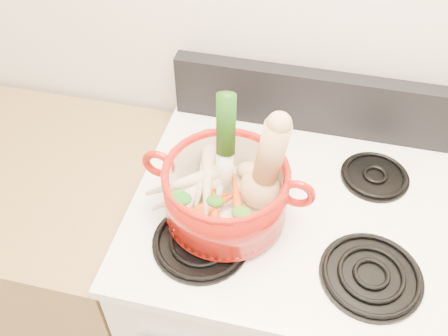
% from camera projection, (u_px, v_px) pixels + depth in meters
% --- Properties ---
extents(wall_back, '(3.50, 0.02, 2.60)m').
position_uv_depth(wall_back, '(328.00, 3.00, 1.20)').
color(wall_back, silver).
rests_on(wall_back, floor).
extents(stove_body, '(0.76, 0.65, 0.92)m').
position_uv_depth(stove_body, '(278.00, 304.00, 1.57)').
color(stove_body, white).
rests_on(stove_body, floor).
extents(cooktop, '(0.78, 0.67, 0.03)m').
position_uv_depth(cooktop, '(293.00, 209.00, 1.23)').
color(cooktop, white).
rests_on(cooktop, stove_body).
extents(control_backsplash, '(0.76, 0.05, 0.18)m').
position_uv_depth(control_backsplash, '(312.00, 101.00, 1.35)').
color(control_backsplash, black).
rests_on(control_backsplash, cooktop).
extents(burner_front_left, '(0.22, 0.22, 0.02)m').
position_uv_depth(burner_front_left, '(201.00, 241.00, 1.13)').
color(burner_front_left, black).
rests_on(burner_front_left, cooktop).
extents(burner_front_right, '(0.22, 0.22, 0.02)m').
position_uv_depth(burner_front_right, '(371.00, 275.00, 1.07)').
color(burner_front_right, black).
rests_on(burner_front_right, cooktop).
extents(burner_back_left, '(0.17, 0.17, 0.02)m').
position_uv_depth(burner_back_left, '(230.00, 151.00, 1.33)').
color(burner_back_left, black).
rests_on(burner_back_left, cooktop).
extents(burner_back_right, '(0.17, 0.17, 0.02)m').
position_uv_depth(burner_back_right, '(375.00, 175.00, 1.27)').
color(burner_back_right, black).
rests_on(burner_back_right, cooktop).
extents(dutch_oven, '(0.30, 0.30, 0.14)m').
position_uv_depth(dutch_oven, '(226.00, 192.00, 1.13)').
color(dutch_oven, '#9B120A').
rests_on(dutch_oven, burner_front_left).
extents(pot_handle_left, '(0.08, 0.02, 0.08)m').
position_uv_depth(pot_handle_left, '(159.00, 164.00, 1.13)').
color(pot_handle_left, '#9B120A').
rests_on(pot_handle_left, dutch_oven).
extents(pot_handle_right, '(0.08, 0.02, 0.08)m').
position_uv_depth(pot_handle_right, '(298.00, 194.00, 1.07)').
color(pot_handle_right, '#9B120A').
rests_on(pot_handle_right, dutch_oven).
extents(squash, '(0.16, 0.14, 0.26)m').
position_uv_depth(squash, '(262.00, 164.00, 1.08)').
color(squash, tan).
rests_on(squash, dutch_oven).
extents(leek, '(0.05, 0.08, 0.28)m').
position_uv_depth(leek, '(225.00, 146.00, 1.10)').
color(leek, white).
rests_on(leek, dutch_oven).
extents(ginger, '(0.08, 0.06, 0.04)m').
position_uv_depth(ginger, '(251.00, 172.00, 1.20)').
color(ginger, tan).
rests_on(ginger, dutch_oven).
extents(parsnip_0, '(0.09, 0.25, 0.07)m').
position_uv_depth(parsnip_0, '(199.00, 187.00, 1.16)').
color(parsnip_0, beige).
rests_on(parsnip_0, dutch_oven).
extents(parsnip_1, '(0.18, 0.15, 0.06)m').
position_uv_depth(parsnip_1, '(190.00, 192.00, 1.15)').
color(parsnip_1, beige).
rests_on(parsnip_1, dutch_oven).
extents(parsnip_2, '(0.09, 0.22, 0.07)m').
position_uv_depth(parsnip_2, '(220.00, 171.00, 1.18)').
color(parsnip_2, beige).
rests_on(parsnip_2, dutch_oven).
extents(parsnip_3, '(0.18, 0.12, 0.06)m').
position_uv_depth(parsnip_3, '(183.00, 182.00, 1.15)').
color(parsnip_3, beige).
rests_on(parsnip_3, dutch_oven).
extents(parsnip_4, '(0.05, 0.21, 0.06)m').
position_uv_depth(parsnip_4, '(204.00, 170.00, 1.17)').
color(parsnip_4, beige).
rests_on(parsnip_4, dutch_oven).
extents(parsnip_5, '(0.10, 0.25, 0.07)m').
position_uv_depth(parsnip_5, '(208.00, 173.00, 1.16)').
color(parsnip_5, beige).
rests_on(parsnip_5, dutch_oven).
extents(carrot_0, '(0.08, 0.15, 0.04)m').
position_uv_depth(carrot_0, '(213.00, 203.00, 1.14)').
color(carrot_0, '#D2610A').
rests_on(carrot_0, dutch_oven).
extents(carrot_1, '(0.13, 0.14, 0.05)m').
position_uv_depth(carrot_1, '(211.00, 209.00, 1.12)').
color(carrot_1, '#D7400A').
rests_on(carrot_1, dutch_oven).
extents(carrot_2, '(0.08, 0.17, 0.05)m').
position_uv_depth(carrot_2, '(237.00, 205.00, 1.12)').
color(carrot_2, '#D6510A').
rests_on(carrot_2, dutch_oven).
extents(carrot_3, '(0.11, 0.11, 0.04)m').
position_uv_depth(carrot_3, '(204.00, 207.00, 1.11)').
color(carrot_3, red).
rests_on(carrot_3, dutch_oven).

